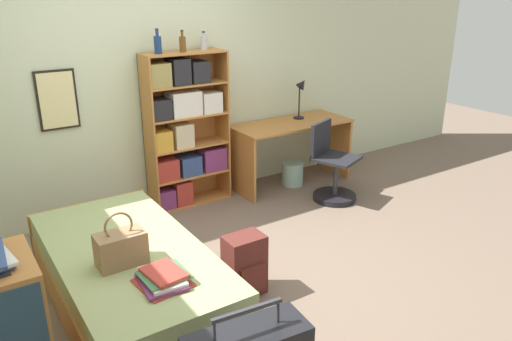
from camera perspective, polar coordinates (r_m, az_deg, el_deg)
ground_plane at (r=4.14m, az=-4.81°, el=-12.03°), size 14.00×14.00×0.00m
wall_back at (r=5.11m, az=-14.42°, el=9.48°), size 10.00×0.09×2.60m
bed at (r=3.81m, az=-14.26°, el=-11.65°), size 0.99×1.96×0.47m
handbag at (r=3.44m, az=-15.19°, el=-8.53°), size 0.32×0.19×0.38m
book_stack_on_bed at (r=3.23m, az=-10.60°, el=-11.97°), size 0.33×0.37×0.08m
bookcase at (r=5.21m, az=-8.35°, el=4.59°), size 0.85×0.30×1.60m
bottle_green at (r=4.94m, az=-11.17°, el=13.98°), size 0.07×0.07×0.23m
bottle_brown at (r=5.04m, az=-8.40°, el=14.15°), size 0.06×0.06×0.21m
bottle_clear at (r=5.20m, az=-5.98°, el=14.32°), size 0.07×0.07×0.18m
desk at (r=5.80m, az=3.99°, el=3.50°), size 1.40×0.61×0.74m
desk_lamp at (r=5.88m, az=5.22°, el=9.07°), size 0.17×0.13×0.48m
desk_chair at (r=5.49m, az=8.68°, el=-0.53°), size 0.56×0.56×0.85m
backpack at (r=3.82m, az=-1.28°, el=-10.79°), size 0.30×0.23×0.48m
waste_bin at (r=5.88m, az=4.20°, el=-0.35°), size 0.25×0.25×0.27m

